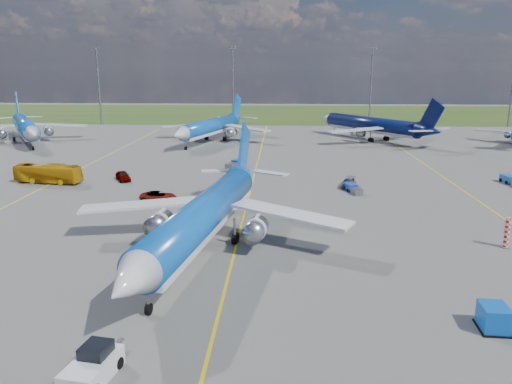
{
  "coord_description": "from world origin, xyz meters",
  "views": [
    {
      "loc": [
        4.25,
        -38.55,
        16.92
      ],
      "look_at": [
        1.65,
        12.82,
        4.0
      ],
      "focal_mm": 35.0,
      "sensor_mm": 36.0,
      "label": 1
    }
  ],
  "objects_px": {
    "uld_container": "(494,318)",
    "baggage_tug_w": "(352,189)",
    "bg_jet_nnw": "(211,142)",
    "baggage_tug_c": "(236,164)",
    "pushback_tug": "(93,366)",
    "service_car_a": "(123,176)",
    "main_airliner": "(204,250)",
    "apron_bus": "(48,174)",
    "baggage_tug_e": "(512,181)",
    "bg_jet_nw": "(27,142)",
    "service_car_c": "(348,183)",
    "service_car_b": "(158,196)",
    "bg_jet_n": "(370,140)",
    "warning_post": "(507,233)"
  },
  "relations": [
    {
      "from": "main_airliner",
      "to": "baggage_tug_w",
      "type": "distance_m",
      "value": 29.32
    },
    {
      "from": "main_airliner",
      "to": "service_car_b",
      "type": "height_order",
      "value": "main_airliner"
    },
    {
      "from": "service_car_b",
      "to": "service_car_c",
      "type": "height_order",
      "value": "service_car_b"
    },
    {
      "from": "bg_jet_nw",
      "to": "service_car_b",
      "type": "distance_m",
      "value": 65.92
    },
    {
      "from": "service_car_b",
      "to": "baggage_tug_e",
      "type": "distance_m",
      "value": 51.56
    },
    {
      "from": "bg_jet_nw",
      "to": "baggage_tug_c",
      "type": "height_order",
      "value": "bg_jet_nw"
    },
    {
      "from": "main_airliner",
      "to": "apron_bus",
      "type": "distance_m",
      "value": 38.73
    },
    {
      "from": "pushback_tug",
      "to": "baggage_tug_w",
      "type": "height_order",
      "value": "pushback_tug"
    },
    {
      "from": "uld_container",
      "to": "baggage_tug_e",
      "type": "relative_size",
      "value": 0.4
    },
    {
      "from": "service_car_c",
      "to": "baggage_tug_e",
      "type": "xyz_separation_m",
      "value": [
        24.49,
        2.96,
        -0.09
      ]
    },
    {
      "from": "uld_container",
      "to": "baggage_tug_w",
      "type": "bearing_deg",
      "value": 99.87
    },
    {
      "from": "main_airliner",
      "to": "uld_container",
      "type": "xyz_separation_m",
      "value": [
        21.34,
        -13.61,
        0.85
      ]
    },
    {
      "from": "bg_jet_nnw",
      "to": "bg_jet_nw",
      "type": "bearing_deg",
      "value": -159.19
    },
    {
      "from": "main_airliner",
      "to": "baggage_tug_e",
      "type": "relative_size",
      "value": 7.36
    },
    {
      "from": "baggage_tug_e",
      "to": "bg_jet_n",
      "type": "bearing_deg",
      "value": 99.65
    },
    {
      "from": "baggage_tug_e",
      "to": "uld_container",
      "type": "bearing_deg",
      "value": -121.22
    },
    {
      "from": "service_car_a",
      "to": "warning_post",
      "type": "bearing_deg",
      "value": -59.66
    },
    {
      "from": "bg_jet_n",
      "to": "apron_bus",
      "type": "relative_size",
      "value": 3.87
    },
    {
      "from": "service_car_c",
      "to": "pushback_tug",
      "type": "bearing_deg",
      "value": -96.6
    },
    {
      "from": "pushback_tug",
      "to": "baggage_tug_e",
      "type": "xyz_separation_m",
      "value": [
        44.64,
        49.76,
        -0.2
      ]
    },
    {
      "from": "warning_post",
      "to": "pushback_tug",
      "type": "bearing_deg",
      "value": -144.98
    },
    {
      "from": "warning_post",
      "to": "service_car_b",
      "type": "bearing_deg",
      "value": 157.96
    },
    {
      "from": "baggage_tug_w",
      "to": "baggage_tug_c",
      "type": "height_order",
      "value": "baggage_tug_c"
    },
    {
      "from": "pushback_tug",
      "to": "service_car_c",
      "type": "height_order",
      "value": "pushback_tug"
    },
    {
      "from": "bg_jet_nnw",
      "to": "bg_jet_n",
      "type": "xyz_separation_m",
      "value": [
        37.61,
        4.57,
        0.0
      ]
    },
    {
      "from": "pushback_tug",
      "to": "service_car_b",
      "type": "height_order",
      "value": "pushback_tug"
    },
    {
      "from": "bg_jet_nw",
      "to": "main_airliner",
      "type": "xyz_separation_m",
      "value": [
        51.59,
        -67.53,
        0.0
      ]
    },
    {
      "from": "service_car_b",
      "to": "bg_jet_nw",
      "type": "bearing_deg",
      "value": 37.65
    },
    {
      "from": "uld_container",
      "to": "apron_bus",
      "type": "bearing_deg",
      "value": 143.82
    },
    {
      "from": "uld_container",
      "to": "baggage_tug_w",
      "type": "distance_m",
      "value": 37.6
    },
    {
      "from": "main_airliner",
      "to": "baggage_tug_e",
      "type": "xyz_separation_m",
      "value": [
        41.46,
        29.58,
        0.54
      ]
    },
    {
      "from": "bg_jet_nnw",
      "to": "baggage_tug_c",
      "type": "distance_m",
      "value": 31.32
    },
    {
      "from": "bg_jet_nw",
      "to": "baggage_tug_w",
      "type": "distance_m",
      "value": 81.53
    },
    {
      "from": "bg_jet_n",
      "to": "uld_container",
      "type": "xyz_separation_m",
      "value": [
        -7.14,
        -88.82,
        0.85
      ]
    },
    {
      "from": "bg_jet_nnw",
      "to": "main_airliner",
      "type": "xyz_separation_m",
      "value": [
        9.14,
        -70.64,
        0.0
      ]
    },
    {
      "from": "pushback_tug",
      "to": "baggage_tug_c",
      "type": "xyz_separation_m",
      "value": [
        2.63,
        60.71,
        -0.16
      ]
    },
    {
      "from": "bg_jet_nnw",
      "to": "service_car_a",
      "type": "xyz_separation_m",
      "value": [
        -7.83,
        -41.42,
        0.73
      ]
    },
    {
      "from": "bg_jet_nnw",
      "to": "uld_container",
      "type": "bearing_deg",
      "value": -53.5
    },
    {
      "from": "bg_jet_nw",
      "to": "service_car_b",
      "type": "height_order",
      "value": "bg_jet_nw"
    },
    {
      "from": "bg_jet_nw",
      "to": "service_car_c",
      "type": "relative_size",
      "value": 9.2
    },
    {
      "from": "apron_bus",
      "to": "baggage_tug_c",
      "type": "distance_m",
      "value": 30.29
    },
    {
      "from": "service_car_c",
      "to": "baggage_tug_w",
      "type": "relative_size",
      "value": 0.93
    },
    {
      "from": "bg_jet_nnw",
      "to": "baggage_tug_c",
      "type": "xyz_separation_m",
      "value": [
        8.59,
        -30.11,
        0.58
      ]
    },
    {
      "from": "apron_bus",
      "to": "baggage_tug_c",
      "type": "height_order",
      "value": "apron_bus"
    },
    {
      "from": "bg_jet_n",
      "to": "service_car_c",
      "type": "distance_m",
      "value": 49.94
    },
    {
      "from": "bg_jet_nw",
      "to": "service_car_c",
      "type": "bearing_deg",
      "value": -62.88
    },
    {
      "from": "bg_jet_n",
      "to": "service_car_c",
      "type": "bearing_deg",
      "value": 41.9
    },
    {
      "from": "bg_jet_nw",
      "to": "main_airliner",
      "type": "height_order",
      "value": "bg_jet_nw"
    },
    {
      "from": "apron_bus",
      "to": "uld_container",
      "type": "bearing_deg",
      "value": -120.68
    },
    {
      "from": "pushback_tug",
      "to": "service_car_a",
      "type": "xyz_separation_m",
      "value": [
        -13.79,
        49.41,
        -0.01
      ]
    }
  ]
}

